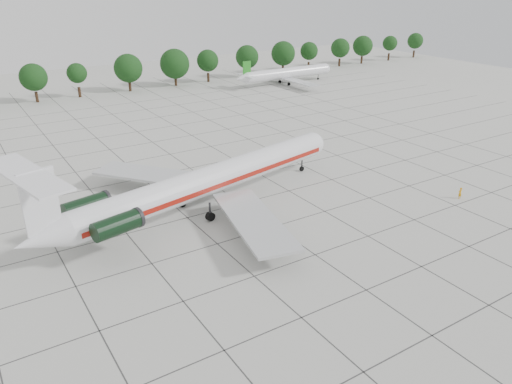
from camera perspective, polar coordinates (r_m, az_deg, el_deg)
ground at (r=61.63m, az=2.12°, el=-3.97°), size 260.00×260.00×0.00m
apron_joints at (r=73.27m, az=-4.52°, el=0.63°), size 170.00×170.00×0.02m
main_airliner at (r=64.15m, az=-6.59°, el=0.96°), size 47.54×36.86×11.27m
ground_crew at (r=74.41m, az=22.28°, el=-0.10°), size 0.60×0.40×1.64m
bg_airliner_d at (r=144.74m, az=3.56°, el=13.37°), size 28.24×27.20×7.40m
tree_line at (r=133.21m, az=-24.10°, el=11.87°), size 249.86×8.44×10.22m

